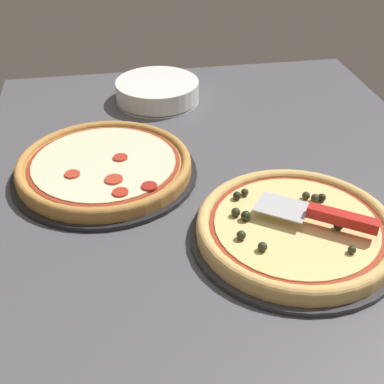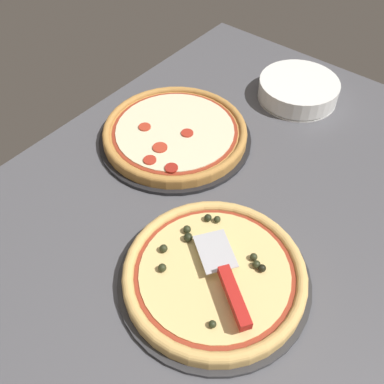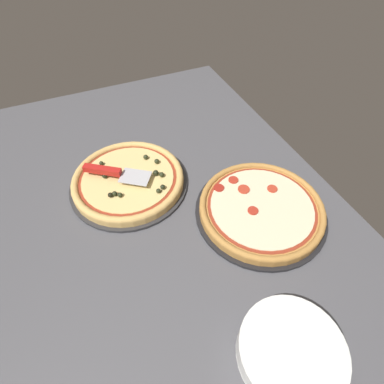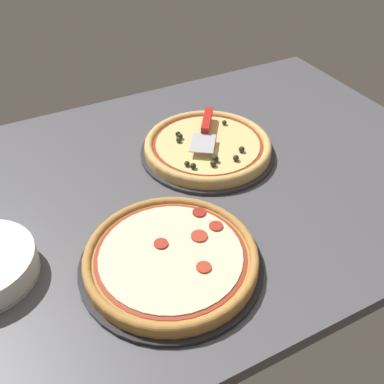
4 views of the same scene
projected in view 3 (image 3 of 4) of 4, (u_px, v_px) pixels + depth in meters
ground_plane at (165, 202)px, 94.88cm from camera, size 148.18×102.17×3.60cm
pizza_pan_front at (129, 184)px, 96.92cm from camera, size 37.63×37.63×1.00cm
pizza_front at (128, 179)px, 95.30cm from camera, size 35.37×35.37×4.29cm
pizza_pan_back at (260, 212)px, 89.28cm from camera, size 38.85×38.85×1.00cm
pizza_back at (261, 208)px, 87.69cm from camera, size 36.52×36.52×3.10cm
serving_spatula at (109, 171)px, 92.72cm from camera, size 15.71×19.82×2.00cm
plate_stack at (290, 352)px, 62.15cm from camera, size 22.09×22.09×5.60cm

